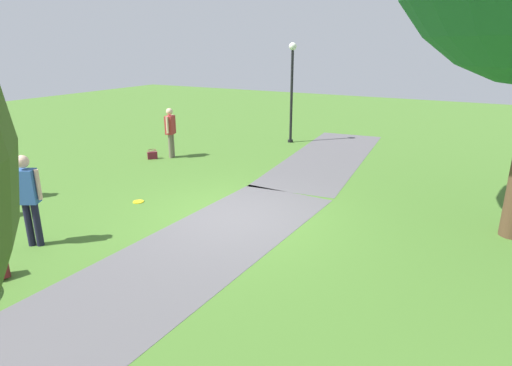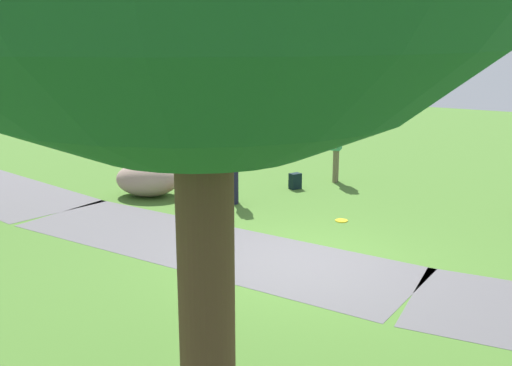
{
  "view_description": "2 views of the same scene",
  "coord_description": "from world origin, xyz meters",
  "px_view_note": "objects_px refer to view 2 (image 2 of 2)",
  "views": [
    {
      "loc": [
        7.5,
        4.57,
        3.65
      ],
      "look_at": [
        -0.18,
        0.34,
        0.79
      ],
      "focal_mm": 29.98,
      "sensor_mm": 36.0,
      "label": 1
    },
    {
      "loc": [
        -4.47,
        8.97,
        3.86
      ],
      "look_at": [
        0.84,
        0.12,
        1.34
      ],
      "focal_mm": 43.35,
      "sensor_mm": 36.0,
      "label": 2
    }
  ],
  "objects_px": {
    "spare_backpack_on_lawn": "(295,181)",
    "backpack_by_boulder": "(184,194)",
    "man_near_boulder": "(235,160)",
    "frisbee_on_grass": "(341,221)",
    "lawn_boulder": "(148,179)",
    "passerby_on_path": "(337,143)"
  },
  "relations": [
    {
      "from": "spare_backpack_on_lawn",
      "to": "man_near_boulder",
      "type": "bearing_deg",
      "value": 74.07
    },
    {
      "from": "passerby_on_path",
      "to": "backpack_by_boulder",
      "type": "xyz_separation_m",
      "value": [
        2.19,
        3.71,
        -0.85
      ]
    },
    {
      "from": "lawn_boulder",
      "to": "passerby_on_path",
      "type": "bearing_deg",
      "value": -132.05
    },
    {
      "from": "man_near_boulder",
      "to": "frisbee_on_grass",
      "type": "relative_size",
      "value": 6.73
    },
    {
      "from": "spare_backpack_on_lawn",
      "to": "backpack_by_boulder",
      "type": "bearing_deg",
      "value": 57.23
    },
    {
      "from": "lawn_boulder",
      "to": "backpack_by_boulder",
      "type": "bearing_deg",
      "value": 178.25
    },
    {
      "from": "passerby_on_path",
      "to": "backpack_by_boulder",
      "type": "distance_m",
      "value": 4.39
    },
    {
      "from": "man_near_boulder",
      "to": "spare_backpack_on_lawn",
      "type": "distance_m",
      "value": 2.17
    },
    {
      "from": "lawn_boulder",
      "to": "frisbee_on_grass",
      "type": "bearing_deg",
      "value": -174.16
    },
    {
      "from": "spare_backpack_on_lawn",
      "to": "frisbee_on_grass",
      "type": "height_order",
      "value": "spare_backpack_on_lawn"
    },
    {
      "from": "lawn_boulder",
      "to": "frisbee_on_grass",
      "type": "xyz_separation_m",
      "value": [
        -4.86,
        -0.5,
        -0.4
      ]
    },
    {
      "from": "man_near_boulder",
      "to": "spare_backpack_on_lawn",
      "type": "relative_size",
      "value": 4.41
    },
    {
      "from": "lawn_boulder",
      "to": "backpack_by_boulder",
      "type": "distance_m",
      "value": 1.15
    },
    {
      "from": "lawn_boulder",
      "to": "backpack_by_boulder",
      "type": "xyz_separation_m",
      "value": [
        -1.12,
        0.03,
        -0.22
      ]
    },
    {
      "from": "backpack_by_boulder",
      "to": "spare_backpack_on_lawn",
      "type": "distance_m",
      "value": 2.97
    },
    {
      "from": "man_near_boulder",
      "to": "lawn_boulder",
      "type": "bearing_deg",
      "value": 13.77
    },
    {
      "from": "spare_backpack_on_lawn",
      "to": "frisbee_on_grass",
      "type": "relative_size",
      "value": 1.53
    },
    {
      "from": "passerby_on_path",
      "to": "spare_backpack_on_lawn",
      "type": "relative_size",
      "value": 4.46
    },
    {
      "from": "backpack_by_boulder",
      "to": "spare_backpack_on_lawn",
      "type": "relative_size",
      "value": 1.0
    },
    {
      "from": "man_near_boulder",
      "to": "passerby_on_path",
      "type": "relative_size",
      "value": 0.99
    },
    {
      "from": "lawn_boulder",
      "to": "man_near_boulder",
      "type": "bearing_deg",
      "value": -166.23
    },
    {
      "from": "lawn_boulder",
      "to": "man_near_boulder",
      "type": "relative_size",
      "value": 1.05
    }
  ]
}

